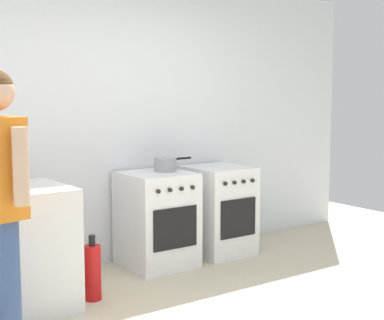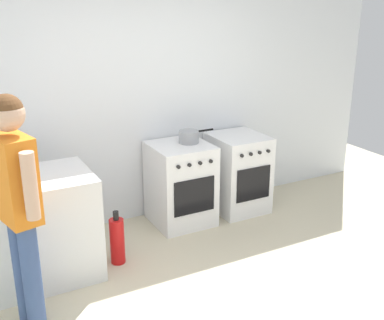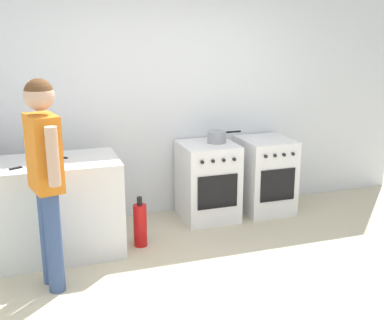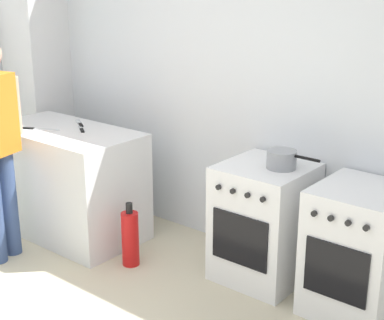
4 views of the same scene
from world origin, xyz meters
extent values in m
cube|color=silver|center=(0.00, 1.95, 1.30)|extent=(6.00, 0.10, 2.60)
cube|color=white|center=(0.35, 1.58, 0.42)|extent=(0.59, 0.60, 0.85)
cube|color=black|center=(0.35, 1.27, 0.40)|extent=(0.44, 0.01, 0.36)
cylinder|color=black|center=(0.22, 1.46, 0.85)|extent=(0.19, 0.19, 0.01)
cylinder|color=black|center=(0.48, 1.46, 0.85)|extent=(0.19, 0.19, 0.01)
cylinder|color=black|center=(0.22, 1.70, 0.85)|extent=(0.19, 0.19, 0.01)
cylinder|color=black|center=(0.48, 1.70, 0.85)|extent=(0.19, 0.19, 0.01)
cylinder|color=black|center=(0.17, 1.26, 0.74)|extent=(0.04, 0.02, 0.04)
cylinder|color=black|center=(0.29, 1.26, 0.74)|extent=(0.04, 0.02, 0.04)
cylinder|color=black|center=(0.41, 1.26, 0.74)|extent=(0.04, 0.02, 0.04)
cylinder|color=black|center=(0.53, 1.26, 0.74)|extent=(0.04, 0.02, 0.04)
cube|color=white|center=(1.05, 1.58, 0.42)|extent=(0.55, 0.60, 0.85)
cube|color=black|center=(1.05, 1.27, 0.40)|extent=(0.41, 0.01, 0.36)
cylinder|color=black|center=(0.93, 1.46, 0.85)|extent=(0.17, 0.17, 0.01)
cylinder|color=black|center=(1.18, 1.46, 0.85)|extent=(0.17, 0.17, 0.01)
cylinder|color=black|center=(0.93, 1.70, 0.85)|extent=(0.17, 0.17, 0.01)
cylinder|color=black|center=(1.18, 1.70, 0.85)|extent=(0.17, 0.17, 0.01)
cylinder|color=black|center=(0.89, 1.26, 0.74)|extent=(0.04, 0.02, 0.04)
cylinder|color=black|center=(1.00, 1.26, 0.74)|extent=(0.04, 0.02, 0.04)
cylinder|color=black|center=(1.11, 1.26, 0.74)|extent=(0.04, 0.02, 0.04)
cylinder|color=black|center=(1.22, 1.26, 0.74)|extent=(0.04, 0.02, 0.04)
cylinder|color=gray|center=(0.46, 1.60, 0.91)|extent=(0.20, 0.20, 0.12)
cylinder|color=black|center=(0.65, 1.60, 0.96)|extent=(0.18, 0.02, 0.02)
cylinder|color=#384C7A|center=(-1.34, 0.49, 0.42)|extent=(0.13, 0.13, 0.84)
cylinder|color=tan|center=(-1.30, 0.34, 1.16)|extent=(0.09, 0.09, 0.44)
cylinder|color=red|center=(-0.52, 1.10, 0.21)|extent=(0.13, 0.13, 0.42)
cylinder|color=black|center=(-0.52, 1.10, 0.46)|extent=(0.05, 0.05, 0.08)
camera|label=1|loc=(-2.40, -2.85, 1.57)|focal=55.00mm
camera|label=2|loc=(-1.71, -2.56, 2.27)|focal=45.00mm
camera|label=3|loc=(-1.41, -3.15, 2.05)|focal=45.00mm
camera|label=4|loc=(2.38, -1.72, 2.12)|focal=55.00mm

